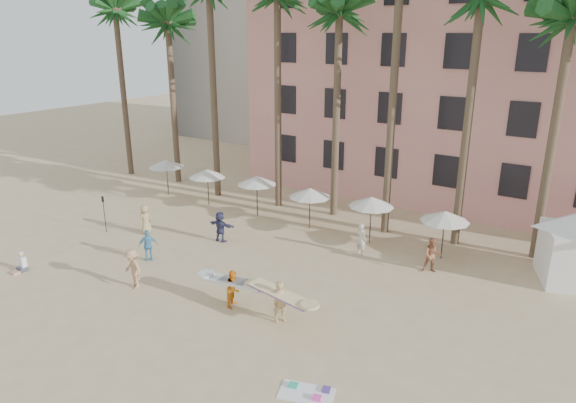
# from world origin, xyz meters

# --- Properties ---
(ground) EXTENTS (120.00, 120.00, 0.00)m
(ground) POSITION_xyz_m (0.00, 0.00, 0.00)
(ground) COLOR #D1B789
(ground) RESTS_ON ground
(pink_hotel) EXTENTS (35.00, 14.00, 16.00)m
(pink_hotel) POSITION_xyz_m (7.00, 26.00, 8.00)
(pink_hotel) COLOR #EFA091
(pink_hotel) RESTS_ON ground
(umbrella_row) EXTENTS (22.50, 2.70, 2.73)m
(umbrella_row) POSITION_xyz_m (-3.00, 12.50, 2.33)
(umbrella_row) COLOR #332B23
(umbrella_row) RESTS_ON ground
(beach_towel) EXTENTS (2.02, 1.50, 0.14)m
(beach_towel) POSITION_xyz_m (6.73, -0.26, 0.03)
(beach_towel) COLOR white
(beach_towel) RESTS_ON ground
(carrier_yellow) EXTENTS (2.92, 0.91, 1.80)m
(carrier_yellow) POSITION_xyz_m (3.49, 2.86, 1.01)
(carrier_yellow) COLOR tan
(carrier_yellow) RESTS_ON ground
(carrier_white) EXTENTS (2.97, 0.99, 1.64)m
(carrier_white) POSITION_xyz_m (1.07, 2.85, 0.89)
(carrier_white) COLOR orange
(carrier_white) RESTS_ON ground
(beachgoers) EXTENTS (16.45, 10.21, 1.91)m
(beachgoers) POSITION_xyz_m (-2.38, 6.24, 0.90)
(beachgoers) COLOR tan
(beachgoers) RESTS_ON ground
(paddle) EXTENTS (0.18, 0.04, 2.23)m
(paddle) POSITION_xyz_m (-10.68, 5.28, 1.41)
(paddle) COLOR black
(paddle) RESTS_ON ground
(seated_man) EXTENTS (0.43, 0.75, 0.98)m
(seated_man) POSITION_xyz_m (-9.81, -0.41, 0.34)
(seated_man) COLOR #3F3F4C
(seated_man) RESTS_ON ground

